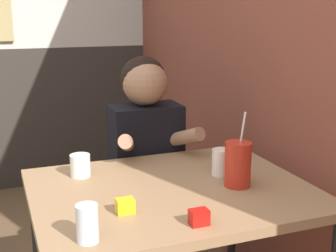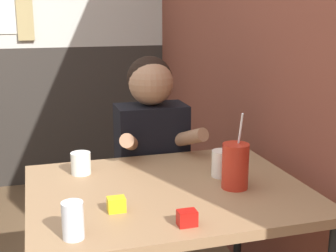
% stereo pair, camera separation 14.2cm
% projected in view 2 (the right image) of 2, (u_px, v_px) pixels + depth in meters
% --- Properties ---
extents(brick_wall_right, '(0.08, 4.60, 2.70)m').
position_uv_depth(brick_wall_right, '(230.00, 16.00, 2.61)').
color(brick_wall_right, brown).
rests_on(brick_wall_right, ground_plane).
extents(main_table, '(1.04, 0.83, 0.73)m').
position_uv_depth(main_table, '(168.00, 203.00, 1.80)').
color(main_table, '#93704C').
rests_on(main_table, ground_plane).
extents(person_seated, '(0.42, 0.41, 1.18)m').
position_uv_depth(person_seated, '(152.00, 166.00, 2.33)').
color(person_seated, black).
rests_on(person_seated, ground_plane).
extents(cocktail_pitcher, '(0.10, 0.10, 0.29)m').
position_uv_depth(cocktail_pitcher, '(235.00, 166.00, 1.76)').
color(cocktail_pitcher, '#B22819').
rests_on(cocktail_pitcher, main_table).
extents(glass_near_pitcher, '(0.07, 0.07, 0.11)m').
position_uv_depth(glass_near_pitcher, '(73.00, 220.00, 1.37)').
color(glass_near_pitcher, silver).
rests_on(glass_near_pitcher, main_table).
extents(glass_center, '(0.08, 0.08, 0.09)m').
position_uv_depth(glass_center, '(81.00, 163.00, 1.92)').
color(glass_center, silver).
rests_on(glass_center, main_table).
extents(glass_far_side, '(0.08, 0.08, 0.11)m').
position_uv_depth(glass_far_side, '(221.00, 163.00, 1.89)').
color(glass_far_side, silver).
rests_on(glass_far_side, main_table).
extents(condiment_ketchup, '(0.06, 0.04, 0.05)m').
position_uv_depth(condiment_ketchup, '(187.00, 218.00, 1.46)').
color(condiment_ketchup, '#B7140F').
rests_on(condiment_ketchup, main_table).
extents(condiment_mustard, '(0.06, 0.04, 0.05)m').
position_uv_depth(condiment_mustard, '(116.00, 204.00, 1.57)').
color(condiment_mustard, yellow).
rests_on(condiment_mustard, main_table).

